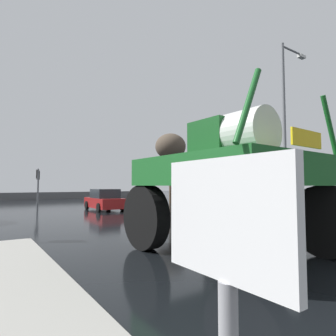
{
  "coord_description": "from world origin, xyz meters",
  "views": [
    {
      "loc": [
        -5.23,
        0.24,
        1.79
      ],
      "look_at": [
        0.2,
        8.26,
        2.38
      ],
      "focal_mm": 30.28,
      "sensor_mm": 36.0,
      "label": 1
    }
  ],
  "objects_px": {
    "lane_arrow_sign": "(226,310)",
    "traffic_signal_far_left": "(38,179)",
    "bare_tree_right": "(171,147)",
    "sedan_ahead": "(104,200)",
    "streetlight_near_right": "(286,121)",
    "traffic_signal_near_right": "(207,165)",
    "traffic_signal_far_right": "(38,178)",
    "oversize_sprayer": "(231,179)"
  },
  "relations": [
    {
      "from": "traffic_signal_far_right",
      "to": "streetlight_near_right",
      "type": "xyz_separation_m",
      "value": [
        8.29,
        -21.62,
        2.63
      ]
    },
    {
      "from": "oversize_sprayer",
      "to": "lane_arrow_sign",
      "type": "bearing_deg",
      "value": 130.49
    },
    {
      "from": "oversize_sprayer",
      "to": "traffic_signal_near_right",
      "type": "bearing_deg",
      "value": -39.65
    },
    {
      "from": "sedan_ahead",
      "to": "traffic_signal_far_left",
      "type": "distance_m",
      "value": 11.08
    },
    {
      "from": "streetlight_near_right",
      "to": "traffic_signal_far_left",
      "type": "bearing_deg",
      "value": 110.86
    },
    {
      "from": "traffic_signal_near_right",
      "to": "bare_tree_right",
      "type": "bearing_deg",
      "value": 63.09
    },
    {
      "from": "sedan_ahead",
      "to": "streetlight_near_right",
      "type": "distance_m",
      "value": 13.09
    },
    {
      "from": "oversize_sprayer",
      "to": "traffic_signal_near_right",
      "type": "xyz_separation_m",
      "value": [
        4.25,
        5.65,
        0.9
      ]
    },
    {
      "from": "lane_arrow_sign",
      "to": "traffic_signal_far_right",
      "type": "distance_m",
      "value": 29.84
    },
    {
      "from": "oversize_sprayer",
      "to": "sedan_ahead",
      "type": "xyz_separation_m",
      "value": [
        2.09,
        14.31,
        -1.25
      ]
    },
    {
      "from": "oversize_sprayer",
      "to": "streetlight_near_right",
      "type": "height_order",
      "value": "streetlight_near_right"
    },
    {
      "from": "lane_arrow_sign",
      "to": "traffic_signal_near_right",
      "type": "xyz_separation_m",
      "value": [
        9.13,
        10.24,
        1.51
      ]
    },
    {
      "from": "oversize_sprayer",
      "to": "bare_tree_right",
      "type": "xyz_separation_m",
      "value": [
        10.64,
        18.25,
        3.72
      ]
    },
    {
      "from": "bare_tree_right",
      "to": "sedan_ahead",
      "type": "bearing_deg",
      "value": -155.25
    },
    {
      "from": "lane_arrow_sign",
      "to": "traffic_signal_far_left",
      "type": "xyz_separation_m",
      "value": [
        4.29,
        29.52,
        1.05
      ]
    },
    {
      "from": "bare_tree_right",
      "to": "traffic_signal_far_right",
      "type": "bearing_deg",
      "value": 149.4
    },
    {
      "from": "sedan_ahead",
      "to": "traffic_signal_near_right",
      "type": "xyz_separation_m",
      "value": [
        2.15,
        -8.66,
        2.14
      ]
    },
    {
      "from": "lane_arrow_sign",
      "to": "streetlight_near_right",
      "type": "bearing_deg",
      "value": 32.21
    },
    {
      "from": "lane_arrow_sign",
      "to": "traffic_signal_near_right",
      "type": "bearing_deg",
      "value": 48.28
    },
    {
      "from": "sedan_ahead",
      "to": "streetlight_near_right",
      "type": "bearing_deg",
      "value": -151.77
    },
    {
      "from": "sedan_ahead",
      "to": "traffic_signal_far_right",
      "type": "distance_m",
      "value": 11.11
    },
    {
      "from": "oversize_sprayer",
      "to": "traffic_signal_far_right",
      "type": "bearing_deg",
      "value": -1.24
    },
    {
      "from": "lane_arrow_sign",
      "to": "traffic_signal_far_left",
      "type": "relative_size",
      "value": 0.53
    },
    {
      "from": "sedan_ahead",
      "to": "traffic_signal_near_right",
      "type": "distance_m",
      "value": 9.17
    },
    {
      "from": "traffic_signal_far_left",
      "to": "streetlight_near_right",
      "type": "height_order",
      "value": "streetlight_near_right"
    },
    {
      "from": "sedan_ahead",
      "to": "oversize_sprayer",
      "type": "bearing_deg",
      "value": 173.14
    },
    {
      "from": "traffic_signal_near_right",
      "to": "traffic_signal_far_right",
      "type": "distance_m",
      "value": 19.89
    },
    {
      "from": "traffic_signal_near_right",
      "to": "traffic_signal_far_right",
      "type": "relative_size",
      "value": 1.14
    },
    {
      "from": "traffic_signal_far_right",
      "to": "traffic_signal_far_left",
      "type": "bearing_deg",
      "value": 2.66
    },
    {
      "from": "sedan_ahead",
      "to": "streetlight_near_right",
      "type": "xyz_separation_m",
      "value": [
        5.55,
        -11.0,
        4.41
      ]
    },
    {
      "from": "traffic_signal_near_right",
      "to": "streetlight_near_right",
      "type": "height_order",
      "value": "streetlight_near_right"
    },
    {
      "from": "lane_arrow_sign",
      "to": "bare_tree_right",
      "type": "distance_m",
      "value": 27.95
    },
    {
      "from": "traffic_signal_far_right",
      "to": "streetlight_near_right",
      "type": "relative_size",
      "value": 0.37
    },
    {
      "from": "oversize_sprayer",
      "to": "streetlight_near_right",
      "type": "bearing_deg",
      "value": -69.35
    },
    {
      "from": "lane_arrow_sign",
      "to": "bare_tree_right",
      "type": "height_order",
      "value": "bare_tree_right"
    },
    {
      "from": "lane_arrow_sign",
      "to": "traffic_signal_far_left",
      "type": "height_order",
      "value": "traffic_signal_far_left"
    },
    {
      "from": "traffic_signal_far_left",
      "to": "bare_tree_right",
      "type": "xyz_separation_m",
      "value": [
        11.24,
        -6.68,
        3.29
      ]
    },
    {
      "from": "streetlight_near_right",
      "to": "bare_tree_right",
      "type": "bearing_deg",
      "value": 78.66
    },
    {
      "from": "lane_arrow_sign",
      "to": "oversize_sprayer",
      "type": "bearing_deg",
      "value": 43.21
    },
    {
      "from": "traffic_signal_far_right",
      "to": "bare_tree_right",
      "type": "bearing_deg",
      "value": -30.6
    },
    {
      "from": "lane_arrow_sign",
      "to": "sedan_ahead",
      "type": "distance_m",
      "value": 20.15
    },
    {
      "from": "sedan_ahead",
      "to": "traffic_signal_near_right",
      "type": "bearing_deg",
      "value": -164.56
    }
  ]
}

